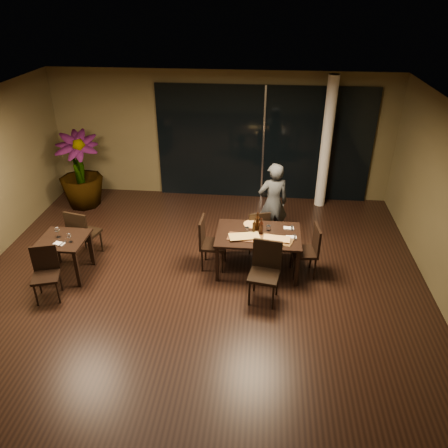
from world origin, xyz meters
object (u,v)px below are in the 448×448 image
chair_main_right (309,248)px  chair_side_far (82,232)px  bottle_a (254,226)px  chair_main_near (265,268)px  bottle_b (261,226)px  potted_plant (80,170)px  diner (273,203)px  side_table (64,245)px  chair_side_near (46,270)px  bottle_c (257,221)px  chair_main_left (209,240)px  chair_main_far (258,229)px  main_table (258,237)px

chair_main_right → chair_side_far: bearing=-98.7°
chair_side_far → bottle_a: bearing=-167.4°
chair_main_near → bottle_b: bottle_b is taller
potted_plant → diner: bearing=-15.2°
bottle_a → bottle_b: bearing=-7.9°
chair_main_right → diner: size_ratio=0.57×
bottle_a → bottle_b: (0.12, -0.02, 0.02)m
side_table → diner: (3.65, 1.57, 0.22)m
chair_side_near → bottle_c: 3.68m
diner → bottle_c: diner is taller
chair_side_near → bottle_b: size_ratio=2.93×
chair_main_left → chair_side_far: size_ratio=0.98×
chair_side_near → potted_plant: bearing=84.5°
chair_side_far → chair_main_far: bearing=-157.0°
bottle_b → chair_main_near: bearing=-82.9°
bottle_a → bottle_b: 0.13m
bottle_c → diner: bearing=73.2°
main_table → chair_side_far: chair_side_far is taller
chair_side_near → bottle_a: (3.38, 1.14, 0.38)m
chair_main_left → chair_main_right: (1.80, -0.06, -0.02)m
chair_main_left → bottle_c: size_ratio=2.87×
diner → bottle_b: (-0.21, -1.06, 0.07)m
side_table → potted_plant: potted_plant is taller
chair_main_right → bottle_a: 1.05m
chair_main_near → chair_main_right: 1.07m
chair_side_near → bottle_c: bottle_c is taller
potted_plant → chair_main_left: bearing=-34.5°
chair_main_right → chair_side_far: 4.21m
side_table → potted_plant: size_ratio=0.45×
chair_main_far → chair_main_right: size_ratio=0.93×
chair_side_far → chair_main_left: bearing=-167.9°
bottle_b → bottle_c: bottle_c is taller
chair_main_left → bottle_c: (0.87, 0.13, 0.37)m
chair_main_far → bottle_b: size_ratio=2.87×
chair_main_left → bottle_b: bottle_b is taller
bottle_b → bottle_c: bearing=117.0°
side_table → chair_main_left: 2.56m
chair_side_far → bottle_b: bottle_b is taller
main_table → chair_main_left: chair_main_left is taller
side_table → chair_main_near: 3.56m
main_table → side_table: same height
side_table → chair_side_near: chair_side_near is taller
main_table → chair_main_right: 0.92m
chair_main_near → chair_main_right: bearing=54.5°
chair_side_far → main_table: bearing=-167.7°
chair_side_far → potted_plant: bearing=-54.9°
chair_main_left → bottle_b: bearing=-88.8°
diner → potted_plant: potted_plant is taller
side_table → bottle_b: (3.44, 0.50, 0.28)m
chair_main_far → bottle_c: 0.64m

